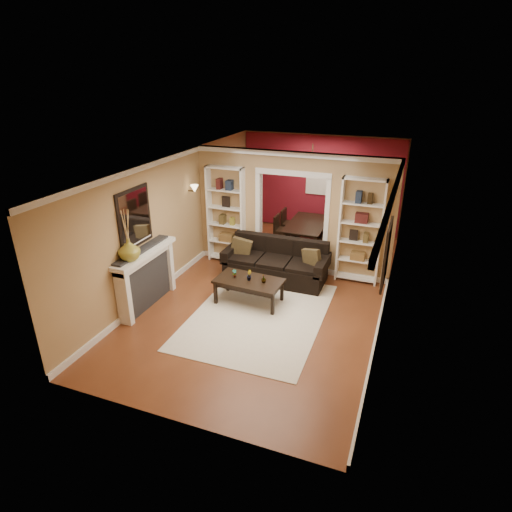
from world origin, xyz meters
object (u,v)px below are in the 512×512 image
at_px(fireplace, 148,279).
at_px(dining_table, 308,234).
at_px(bookshelf_left, 226,215).
at_px(coffee_table, 249,291).
at_px(sofa, 276,261).
at_px(bookshelf_right, 360,232).

relative_size(fireplace, dining_table, 0.97).
bearing_deg(bookshelf_left, coffee_table, -54.18).
xyz_separation_m(coffee_table, bookshelf_left, (-1.25, 1.73, 0.90)).
bearing_deg(fireplace, bookshelf_left, 77.95).
distance_m(coffee_table, dining_table, 3.40).
distance_m(sofa, fireplace, 2.77).
bearing_deg(coffee_table, fireplace, -152.44).
height_order(bookshelf_right, dining_table, bookshelf_right).
height_order(bookshelf_left, dining_table, bookshelf_left).
height_order(bookshelf_left, bookshelf_right, same).
xyz_separation_m(bookshelf_left, dining_table, (1.59, 1.65, -0.84)).
xyz_separation_m(bookshelf_left, bookshelf_right, (3.10, 0.00, 0.00)).
bearing_deg(bookshelf_left, sofa, -22.19).
bearing_deg(bookshelf_right, dining_table, 132.42).
xyz_separation_m(bookshelf_right, dining_table, (-1.51, 1.65, -0.84)).
xyz_separation_m(bookshelf_left, fireplace, (-0.54, -2.53, -0.57)).
height_order(sofa, coffee_table, sofa).
bearing_deg(bookshelf_right, coffee_table, -136.87).
bearing_deg(bookshelf_left, dining_table, 46.10).
distance_m(bookshelf_left, bookshelf_right, 3.10).
bearing_deg(fireplace, dining_table, 63.01).
height_order(fireplace, dining_table, fireplace).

